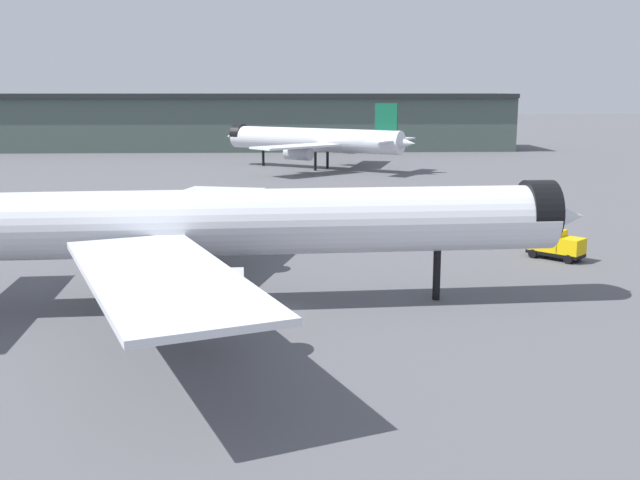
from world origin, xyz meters
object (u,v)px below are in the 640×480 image
(baggage_cart_trailing, at_px, (158,222))
(baggage_tug_wing, at_px, (39,233))
(airliner_near_gate, at_px, (225,224))
(airliner_far_taxiway, at_px, (314,140))
(service_truck_front, at_px, (555,244))

(baggage_cart_trailing, bearing_deg, baggage_tug_wing, 57.20)
(airliner_near_gate, relative_size, airliner_far_taxiway, 1.45)
(airliner_far_taxiway, relative_size, service_truck_front, 7.00)
(baggage_tug_wing, xyz_separation_m, baggage_cart_trailing, (13.15, 4.93, 0.00))
(baggage_cart_trailing, bearing_deg, airliner_near_gate, 137.57)
(airliner_near_gate, height_order, baggage_tug_wing, airliner_near_gate)
(airliner_near_gate, bearing_deg, baggage_cart_trailing, 104.59)
(airliner_near_gate, relative_size, baggage_cart_trailing, 20.41)
(baggage_tug_wing, height_order, baggage_cart_trailing, baggage_tug_wing)
(baggage_cart_trailing, bearing_deg, airliner_far_taxiway, -77.62)
(airliner_far_taxiway, bearing_deg, baggage_cart_trailing, 106.30)
(baggage_tug_wing, relative_size, baggage_cart_trailing, 1.24)
(airliner_near_gate, xyz_separation_m, airliner_far_taxiway, (24.07, 103.17, -0.36))
(airliner_near_gate, xyz_separation_m, service_truck_front, (33.96, 11.33, -5.08))
(airliner_near_gate, relative_size, baggage_tug_wing, 16.45)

